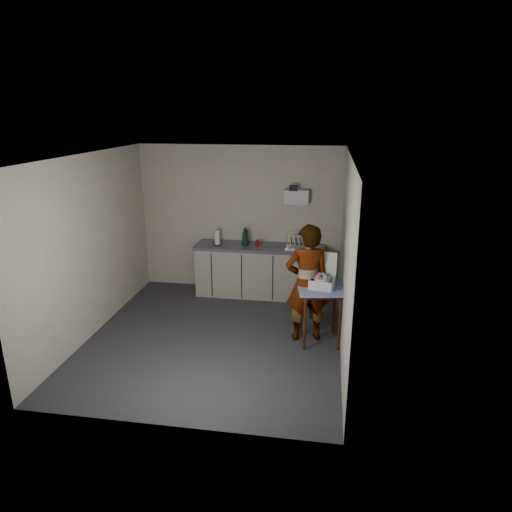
% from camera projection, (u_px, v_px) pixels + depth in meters
% --- Properties ---
extents(ground, '(4.00, 4.00, 0.00)m').
position_uv_depth(ground, '(215.00, 337.00, 6.66)').
color(ground, '#2A2A2F').
rests_on(ground, ground).
extents(wall_back, '(3.60, 0.02, 2.60)m').
position_uv_depth(wall_back, '(240.00, 219.00, 8.14)').
color(wall_back, beige).
rests_on(wall_back, ground).
extents(wall_right, '(0.02, 4.00, 2.60)m').
position_uv_depth(wall_right, '(345.00, 258.00, 6.00)').
color(wall_right, beige).
rests_on(wall_right, ground).
extents(wall_left, '(0.02, 4.00, 2.60)m').
position_uv_depth(wall_left, '(91.00, 246.00, 6.53)').
color(wall_left, beige).
rests_on(wall_left, ground).
extents(ceiling, '(3.60, 4.00, 0.01)m').
position_uv_depth(ceiling, '(210.00, 156.00, 5.87)').
color(ceiling, white).
rests_on(ceiling, wall_back).
extents(kitchen_counter, '(2.24, 0.62, 0.91)m').
position_uv_depth(kitchen_counter, '(260.00, 272.00, 8.07)').
color(kitchen_counter, black).
rests_on(kitchen_counter, ground).
extents(wall_shelf, '(0.42, 0.18, 0.37)m').
position_uv_depth(wall_shelf, '(296.00, 197.00, 7.79)').
color(wall_shelf, white).
rests_on(wall_shelf, ground).
extents(side_table, '(0.74, 0.74, 0.84)m').
position_uv_depth(side_table, '(321.00, 294.00, 6.32)').
color(side_table, '#3A1A0D').
rests_on(side_table, ground).
extents(standing_man, '(0.71, 0.56, 1.70)m').
position_uv_depth(standing_man, '(307.00, 283.00, 6.37)').
color(standing_man, '#B2A593').
rests_on(standing_man, ground).
extents(soap_bottle, '(0.16, 0.16, 0.32)m').
position_uv_depth(soap_bottle, '(245.00, 236.00, 7.91)').
color(soap_bottle, black).
rests_on(soap_bottle, kitchen_counter).
extents(soda_can, '(0.06, 0.06, 0.12)m').
position_uv_depth(soda_can, '(257.00, 243.00, 7.87)').
color(soda_can, '#B51214').
rests_on(soda_can, kitchen_counter).
extents(dark_bottle, '(0.08, 0.08, 0.27)m').
position_uv_depth(dark_bottle, '(246.00, 237.00, 7.98)').
color(dark_bottle, black).
rests_on(dark_bottle, kitchen_counter).
extents(paper_towel, '(0.15, 0.15, 0.26)m').
position_uv_depth(paper_towel, '(217.00, 238.00, 7.94)').
color(paper_towel, black).
rests_on(paper_towel, kitchen_counter).
extents(dish_rack, '(0.35, 0.27, 0.25)m').
position_uv_depth(dish_rack, '(296.00, 245.00, 7.79)').
color(dish_rack, white).
rests_on(dish_rack, kitchen_counter).
extents(bakery_box, '(0.37, 0.38, 0.46)m').
position_uv_depth(bakery_box, '(322.00, 279.00, 6.27)').
color(bakery_box, white).
rests_on(bakery_box, side_table).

